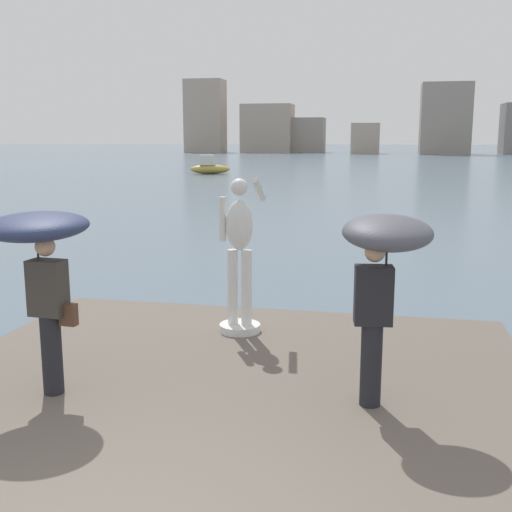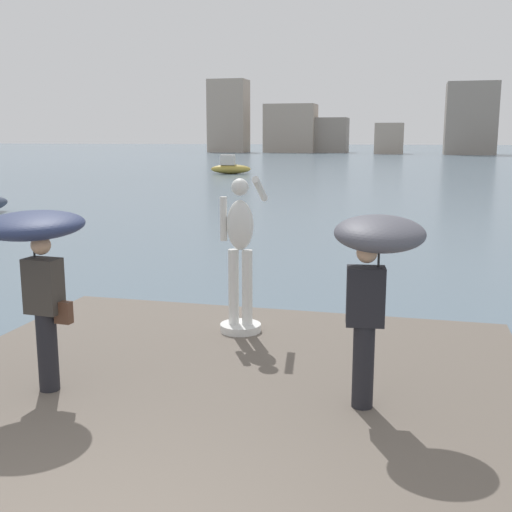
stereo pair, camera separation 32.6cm
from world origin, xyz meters
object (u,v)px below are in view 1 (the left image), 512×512
at_px(statue_white_figure, 240,259).
at_px(onlooker_left, 40,248).
at_px(onlooker_right, 383,259).
at_px(boat_far, 209,167).

xyz_separation_m(statue_white_figure, onlooker_left, (-1.56, -2.55, 0.55)).
bearing_deg(onlooker_right, boat_far, 108.18).
relative_size(onlooker_left, boat_far, 0.56).
relative_size(statue_white_figure, boat_far, 0.63).
distance_m(onlooker_left, boat_far, 47.49).
bearing_deg(onlooker_left, boat_far, 103.95).
relative_size(statue_white_figure, onlooker_right, 1.10).
bearing_deg(boat_far, onlooker_left, -76.05).
distance_m(statue_white_figure, onlooker_left, 3.04).
height_order(onlooker_right, boat_far, onlooker_right).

